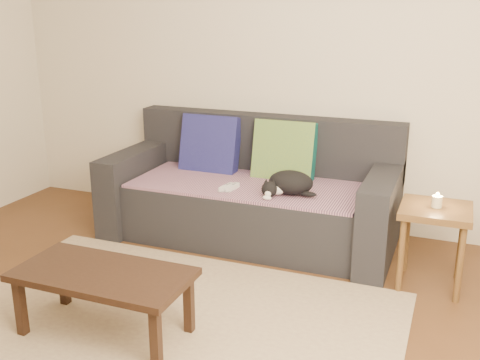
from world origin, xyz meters
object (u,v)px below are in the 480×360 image
at_px(wii_remote_b, 233,187).
at_px(wii_remote_a, 227,187).
at_px(coffee_table, 103,280).
at_px(sofa, 252,197).
at_px(side_table, 435,221).
at_px(cat, 289,183).

bearing_deg(wii_remote_b, wii_remote_a, 116.75).
xyz_separation_m(wii_remote_a, wii_remote_b, (0.04, 0.01, 0.00)).
xyz_separation_m(wii_remote_a, coffee_table, (-0.15, -1.28, -0.14)).
bearing_deg(sofa, wii_remote_a, -107.93).
height_order(sofa, coffee_table, sofa).
bearing_deg(side_table, sofa, 164.93).
relative_size(wii_remote_a, wii_remote_b, 1.00).
distance_m(cat, side_table, 0.97).
height_order(sofa, wii_remote_b, sofa).
distance_m(wii_remote_a, wii_remote_b, 0.04).
distance_m(wii_remote_a, coffee_table, 1.30).
height_order(wii_remote_a, coffee_table, wii_remote_a).
relative_size(cat, wii_remote_b, 2.49).
bearing_deg(cat, wii_remote_a, 174.18).
bearing_deg(wii_remote_a, wii_remote_b, -59.14).
relative_size(cat, coffee_table, 0.41).
height_order(cat, wii_remote_b, cat).
bearing_deg(sofa, side_table, -15.07).
bearing_deg(wii_remote_b, cat, -78.42).
distance_m(side_table, coffee_table, 1.96).
bearing_deg(wii_remote_a, side_table, -82.90).
relative_size(wii_remote_b, side_table, 0.29).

